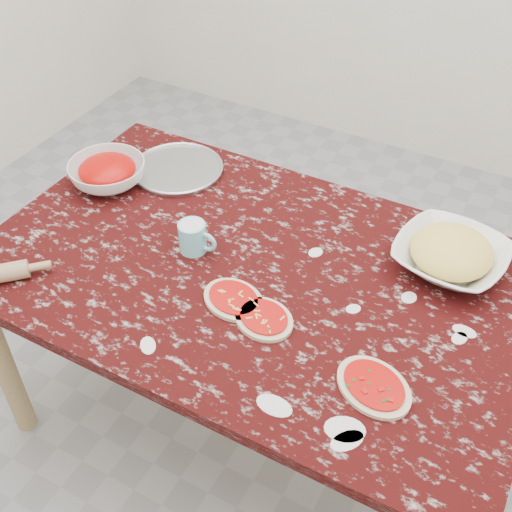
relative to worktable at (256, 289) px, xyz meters
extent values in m
plane|color=gray|center=(0.00, 0.00, -0.67)|extent=(4.00, 4.00, 0.00)
cube|color=black|center=(0.00, 0.00, 0.06)|extent=(1.60, 1.00, 0.04)
cube|color=tan|center=(0.00, 0.00, 0.00)|extent=(1.50, 0.90, 0.08)
cylinder|color=tan|center=(-0.72, -0.42, -0.31)|extent=(0.07, 0.07, 0.71)
cylinder|color=tan|center=(-0.72, 0.42, -0.31)|extent=(0.07, 0.07, 0.71)
cylinder|color=tan|center=(0.72, 0.42, -0.31)|extent=(0.07, 0.07, 0.71)
cylinder|color=#B2B2B7|center=(-0.48, 0.31, 0.09)|extent=(0.36, 0.36, 0.01)
imported|color=white|center=(-0.64, 0.13, 0.12)|extent=(0.34, 0.34, 0.08)
imported|color=white|center=(0.48, 0.27, 0.12)|extent=(0.35, 0.35, 0.08)
cylinder|color=#7BD5E7|center=(-0.21, -0.01, 0.13)|extent=(0.08, 0.08, 0.10)
torus|color=#7BD5E7|center=(-0.16, -0.01, 0.13)|extent=(0.07, 0.02, 0.07)
cylinder|color=silver|center=(-0.21, -0.01, 0.16)|extent=(0.06, 0.06, 0.01)
ellipsoid|color=beige|center=(0.01, -0.14, 0.09)|extent=(0.21, 0.18, 0.01)
ellipsoid|color=red|center=(0.01, -0.14, 0.10)|extent=(0.17, 0.15, 0.00)
ellipsoid|color=beige|center=(0.12, -0.17, 0.09)|extent=(0.21, 0.19, 0.01)
ellipsoid|color=red|center=(0.12, -0.17, 0.10)|extent=(0.17, 0.15, 0.00)
ellipsoid|color=beige|center=(0.45, -0.23, 0.09)|extent=(0.25, 0.22, 0.01)
ellipsoid|color=red|center=(0.45, -0.23, 0.10)|extent=(0.20, 0.18, 0.00)
camera|label=1|loc=(0.66, -1.20, 1.37)|focal=45.48mm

